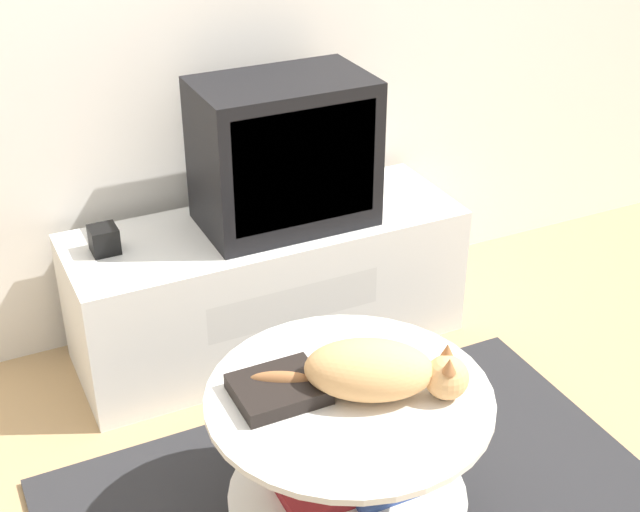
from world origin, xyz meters
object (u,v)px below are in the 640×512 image
dvd_box (279,389)px  cat (377,371)px  tv (284,153)px  speaker (104,240)px

dvd_box → cat: cat is taller
tv → cat: tv is taller
speaker → cat: cat is taller
dvd_box → cat: 0.25m
cat → speaker: bearing=140.6°
tv → speaker: bearing=175.4°
tv → speaker: size_ratio=6.52×
speaker → dvd_box: 0.96m
dvd_box → cat: (0.22, -0.10, 0.05)m
cat → tv: bearing=107.5°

